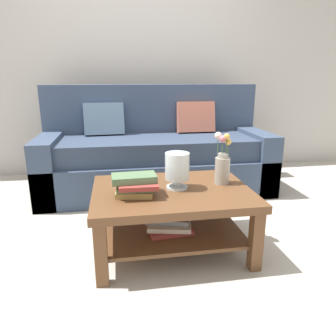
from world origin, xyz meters
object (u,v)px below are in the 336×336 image
(couch, at_px, (155,154))
(glass_hurricane_vase, at_px, (177,168))
(coffee_table, at_px, (172,207))
(book_stack_main, at_px, (135,185))
(flower_pitcher, at_px, (222,164))

(couch, bearing_deg, glass_hurricane_vase, -90.74)
(coffee_table, xyz_separation_m, book_stack_main, (-0.24, -0.07, 0.19))
(flower_pitcher, bearing_deg, glass_hurricane_vase, -171.54)
(coffee_table, height_order, flower_pitcher, flower_pitcher)
(coffee_table, bearing_deg, glass_hurricane_vase, 18.44)
(glass_hurricane_vase, bearing_deg, flower_pitcher, 8.46)
(coffee_table, distance_m, book_stack_main, 0.31)
(couch, xyz_separation_m, coffee_table, (-0.06, -1.26, -0.06))
(glass_hurricane_vase, height_order, flower_pitcher, flower_pitcher)
(book_stack_main, bearing_deg, glass_hurricane_vase, 16.14)
(couch, xyz_separation_m, book_stack_main, (-0.29, -1.32, 0.13))
(book_stack_main, relative_size, flower_pitcher, 0.80)
(flower_pitcher, bearing_deg, book_stack_main, -167.92)
(coffee_table, xyz_separation_m, flower_pitcher, (0.36, 0.06, 0.26))
(book_stack_main, height_order, flower_pitcher, flower_pitcher)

